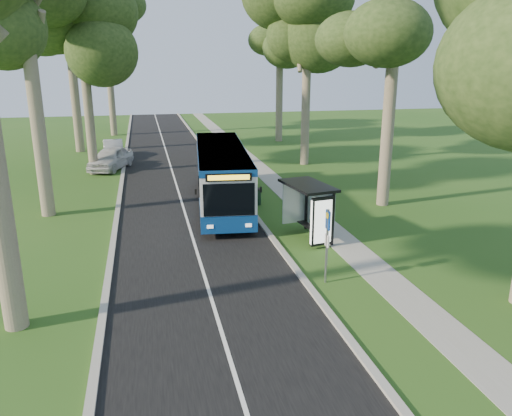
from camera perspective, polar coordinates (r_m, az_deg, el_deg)
The scene contains 17 objects.
ground at distance 21.01m, azimuth 3.09°, elevation -5.22°, with size 120.00×120.00×0.00m, color #295319.
road at distance 29.86m, azimuth -8.66°, elevation 1.20°, with size 7.00×100.00×0.02m, color black.
kerb_east at distance 30.27m, azimuth -2.04°, elevation 1.69°, with size 0.25×100.00×0.12m, color #9E9B93.
kerb_west at distance 29.82m, azimuth -15.38°, elevation 0.88°, with size 0.25×100.00×0.12m, color #9E9B93.
centre_line at distance 29.85m, azimuth -8.66°, elevation 1.23°, with size 0.12×100.00×0.01m, color white.
footpath at distance 30.96m, azimuth 3.42°, elevation 1.91°, with size 1.50×100.00×0.02m, color gray.
bus at distance 27.80m, azimuth -3.97°, elevation 3.75°, with size 3.75×12.37×3.23m.
bus_stop_sign at distance 17.90m, azimuth 8.14°, elevation -3.42°, with size 0.09×0.39×2.77m.
bus_shelter at distance 22.01m, azimuth 6.59°, elevation 0.61°, with size 2.06×3.17×2.53m.
litter_bin at distance 27.98m, azimuth 0.08°, elevation 1.33°, with size 0.53×0.53×0.92m.
car_white at distance 38.80m, azimuth -16.27°, elevation 5.48°, with size 1.97×4.90×1.67m, color silver.
car_silver at distance 43.53m, azimuth -15.98°, elevation 6.49°, with size 1.55×4.43×1.46m, color #9B9DA2.
tree_west_c at distance 37.02m, azimuth -19.39°, elevation 18.96°, with size 5.20×5.20×13.43m.
tree_west_e at distance 57.02m, azimuth -16.85°, elevation 19.85°, with size 5.20×5.20×16.00m.
tree_east_b at distance 28.10m, azimuth 15.84°, elevation 21.84°, with size 5.20×5.20×14.42m.
tree_east_c at distance 38.84m, azimuth 5.96°, elevation 20.02°, with size 5.20×5.20×13.83m.
tree_east_d at distance 50.72m, azimuth 2.79°, elevation 20.50°, with size 5.20×5.20×15.40m.
Camera 1 is at (-5.40, -18.78, 7.72)m, focal length 35.00 mm.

